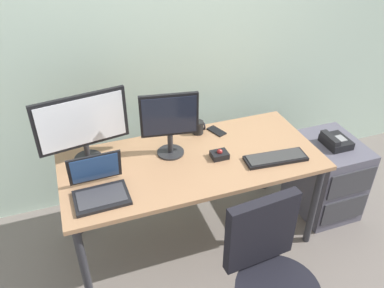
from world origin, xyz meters
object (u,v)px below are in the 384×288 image
(file_cabinet, at_px, (326,176))
(keyboard, at_px, (276,158))
(monitor_main, at_px, (82,124))
(cell_phone, at_px, (217,131))
(trackball_mouse, at_px, (219,154))
(laptop, at_px, (99,187))
(desk_phone, at_px, (335,141))
(monitor_side, at_px, (169,121))
(coffee_mug, at_px, (198,127))

(file_cabinet, distance_m, keyboard, 0.74)
(monitor_main, bearing_deg, cell_phone, 1.89)
(trackball_mouse, bearing_deg, cell_phone, 70.85)
(file_cabinet, distance_m, cell_phone, 0.96)
(keyboard, xyz_separation_m, trackball_mouse, (-0.34, 0.15, 0.01))
(monitor_main, xyz_separation_m, laptop, (0.02, -0.37, -0.21))
(desk_phone, distance_m, monitor_side, 1.25)
(file_cabinet, xyz_separation_m, desk_phone, (-0.01, -0.02, 0.34))
(monitor_main, xyz_separation_m, monitor_side, (0.53, -0.12, -0.01))
(keyboard, height_order, coffee_mug, coffee_mug)
(keyboard, bearing_deg, monitor_side, 154.24)
(file_cabinet, xyz_separation_m, cell_phone, (-0.82, 0.30, 0.41))
(trackball_mouse, bearing_deg, laptop, -172.67)
(file_cabinet, relative_size, trackball_mouse, 5.60)
(desk_phone, height_order, coffee_mug, coffee_mug)
(file_cabinet, bearing_deg, monitor_main, 171.13)
(desk_phone, bearing_deg, cell_phone, 158.54)
(desk_phone, bearing_deg, monitor_side, 171.92)
(file_cabinet, relative_size, keyboard, 1.47)
(cell_phone, bearing_deg, laptop, -176.69)
(monitor_side, bearing_deg, cell_phone, 20.56)
(desk_phone, bearing_deg, coffee_mug, 159.70)
(keyboard, bearing_deg, coffee_mug, 127.10)
(monitor_main, height_order, laptop, monitor_main)
(file_cabinet, distance_m, trackball_mouse, 1.02)
(file_cabinet, height_order, desk_phone, desk_phone)
(file_cabinet, bearing_deg, monitor_side, 172.74)
(keyboard, distance_m, trackball_mouse, 0.37)
(file_cabinet, relative_size, laptop, 1.94)
(keyboard, height_order, cell_phone, keyboard)
(monitor_side, relative_size, laptop, 1.38)
(keyboard, bearing_deg, cell_phone, 117.24)
(desk_phone, height_order, cell_phone, cell_phone)
(laptop, bearing_deg, coffee_mug, 29.38)
(keyboard, distance_m, coffee_mug, 0.60)
(monitor_main, bearing_deg, desk_phone, -9.45)
(cell_phone, bearing_deg, monitor_side, 179.71)
(monitor_side, bearing_deg, keyboard, -25.76)
(desk_phone, xyz_separation_m, monitor_side, (-1.20, 0.17, 0.32))
(monitor_side, bearing_deg, file_cabinet, -7.26)
(desk_phone, height_order, trackball_mouse, trackball_mouse)
(laptop, bearing_deg, keyboard, -2.27)
(desk_phone, height_order, keyboard, keyboard)
(laptop, xyz_separation_m, coffee_mug, (0.77, 0.43, -0.01))
(desk_phone, bearing_deg, file_cabinet, 63.22)
(laptop, relative_size, cell_phone, 2.24)
(desk_phone, relative_size, monitor_side, 0.46)
(desk_phone, distance_m, trackball_mouse, 0.92)
(keyboard, bearing_deg, file_cabinet, 14.05)
(monitor_main, xyz_separation_m, keyboard, (1.15, -0.42, -0.25))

